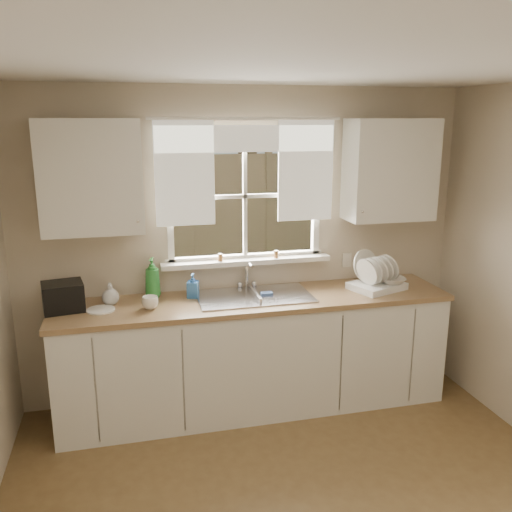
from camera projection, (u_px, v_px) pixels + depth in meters
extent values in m
cube|color=beige|center=(246.00, 324.00, 4.54)|extent=(3.60, 0.02, 1.15)
cube|color=beige|center=(245.00, 108.00, 4.12)|extent=(3.60, 0.02, 0.35)
cube|color=beige|center=(87.00, 202.00, 4.00)|extent=(1.20, 0.02, 1.00)
cube|color=beige|center=(384.00, 192.00, 4.56)|extent=(1.20, 0.02, 1.00)
cube|color=silver|center=(353.00, 53.00, 2.19)|extent=(3.60, 4.00, 0.02)
cube|color=white|center=(245.00, 257.00, 4.42)|extent=(1.30, 0.06, 0.05)
cube|color=white|center=(245.00, 132.00, 4.18)|extent=(1.30, 0.06, 0.05)
cube|color=white|center=(169.00, 199.00, 4.16)|extent=(0.05, 0.06, 1.05)
cube|color=white|center=(316.00, 194.00, 4.44)|extent=(0.05, 0.06, 1.05)
cube|color=white|center=(245.00, 196.00, 4.30)|extent=(0.03, 0.04, 1.00)
cube|color=white|center=(245.00, 196.00, 4.30)|extent=(1.20, 0.04, 0.03)
cube|color=white|center=(247.00, 261.00, 4.37)|extent=(1.38, 0.14, 0.04)
cylinder|color=white|center=(247.00, 118.00, 4.08)|extent=(1.50, 0.02, 0.02)
cube|color=white|center=(185.00, 173.00, 4.07)|extent=(0.45, 0.02, 0.80)
cube|color=white|center=(306.00, 170.00, 4.30)|extent=(0.45, 0.02, 0.80)
cube|color=white|center=(247.00, 139.00, 4.12)|extent=(1.40, 0.02, 0.20)
cube|color=silver|center=(255.00, 355.00, 4.28)|extent=(3.00, 0.62, 0.87)
cube|color=olive|center=(255.00, 300.00, 4.17)|extent=(3.04, 0.65, 0.04)
cube|color=silver|center=(91.00, 177.00, 3.80)|extent=(0.70, 0.33, 0.80)
cube|color=silver|center=(390.00, 170.00, 4.33)|extent=(0.70, 0.33, 0.80)
cube|color=beige|center=(347.00, 260.00, 4.61)|extent=(0.08, 0.01, 0.12)
cylinder|color=brown|center=(276.00, 254.00, 4.40)|extent=(0.04, 0.04, 0.06)
cylinder|color=brown|center=(220.00, 258.00, 4.29)|extent=(0.04, 0.04, 0.06)
cube|color=#335421|center=(182.00, 254.00, 9.40)|extent=(20.00, 10.00, 0.02)
cube|color=olive|center=(197.00, 222.00, 7.29)|extent=(8.00, 0.10, 1.80)
cube|color=maroon|center=(108.00, 182.00, 10.26)|extent=(3.00, 3.00, 2.20)
cube|color=black|center=(104.00, 114.00, 9.95)|extent=(3.20, 3.20, 0.30)
cylinder|color=#423021|center=(248.00, 155.00, 10.27)|extent=(0.36, 0.36, 3.20)
sphere|color=#214716|center=(247.00, 19.00, 9.68)|extent=(4.00, 4.00, 4.00)
sphere|color=#214716|center=(176.00, 2.00, 10.72)|extent=(3.20, 3.20, 3.20)
cube|color=#B7B7BC|center=(254.00, 306.00, 4.21)|extent=(0.84, 0.46, 0.18)
cube|color=#B7B7BC|center=(254.00, 296.00, 4.19)|extent=(0.88, 0.50, 0.01)
cube|color=#B7B7BC|center=(254.00, 299.00, 4.19)|extent=(0.02, 0.41, 0.14)
cylinder|color=silver|center=(247.00, 274.00, 4.40)|extent=(0.03, 0.03, 0.22)
cylinder|color=silver|center=(249.00, 264.00, 4.29)|extent=(0.02, 0.18, 0.02)
sphere|color=silver|center=(240.00, 284.00, 4.40)|extent=(0.05, 0.05, 0.05)
sphere|color=silver|center=(254.00, 283.00, 4.43)|extent=(0.05, 0.05, 0.05)
cube|color=white|center=(377.00, 286.00, 4.37)|extent=(0.49, 0.43, 0.05)
cylinder|color=white|center=(366.00, 265.00, 4.44)|extent=(0.27, 0.16, 0.25)
cylinder|color=white|center=(367.00, 272.00, 4.27)|extent=(0.14, 0.23, 0.22)
cylinder|color=white|center=(372.00, 271.00, 4.30)|extent=(0.14, 0.23, 0.22)
cylinder|color=white|center=(378.00, 270.00, 4.34)|extent=(0.14, 0.23, 0.22)
cylinder|color=white|center=(383.00, 269.00, 4.37)|extent=(0.14, 0.23, 0.22)
cylinder|color=white|center=(388.00, 267.00, 4.40)|extent=(0.14, 0.23, 0.22)
imported|color=silver|center=(392.00, 280.00, 4.35)|extent=(0.22, 0.22, 0.05)
imported|color=#2D8A36|center=(152.00, 278.00, 4.14)|extent=(0.15, 0.15, 0.31)
imported|color=#316DB9|center=(193.00, 286.00, 4.15)|extent=(0.11, 0.11, 0.19)
imported|color=#EFE4C5|center=(110.00, 294.00, 4.00)|extent=(0.14, 0.14, 0.16)
cylinder|color=white|center=(101.00, 310.00, 3.88)|extent=(0.20, 0.20, 0.01)
imported|color=silver|center=(150.00, 303.00, 3.91)|extent=(0.15, 0.15, 0.09)
cube|color=black|center=(63.00, 297.00, 3.87)|extent=(0.32, 0.28, 0.20)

